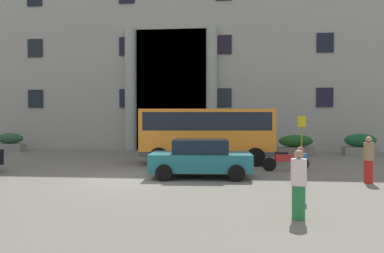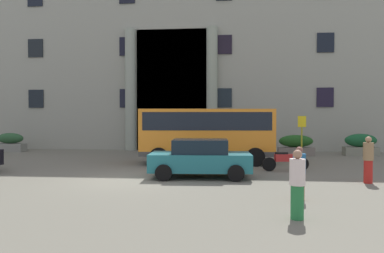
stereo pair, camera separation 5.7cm
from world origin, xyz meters
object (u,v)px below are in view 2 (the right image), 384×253
Objects in this scene: bus_stop_sign at (302,133)px; pedestrian_man_red_shirt at (299,173)px; hedge_planter_entrance_left at (296,146)px; parked_hatchback_near at (200,158)px; pedestrian_woman_dark_dress at (297,184)px; motorcycle_near_kerb at (285,160)px; hedge_planter_entrance_right at (162,144)px; hedge_planter_far_east at (361,145)px; orange_minibus at (207,131)px; pedestrian_woman_with_bag at (368,160)px; hedge_planter_west at (10,143)px.

bus_stop_sign is 1.59× the size of pedestrian_man_red_shirt.
parked_hatchback_near reaches higher than hedge_planter_entrance_left.
pedestrian_woman_dark_dress reaches higher than hedge_planter_entrance_left.
pedestrian_man_red_shirt is (-2.05, -12.94, 0.15)m from hedge_planter_entrance_left.
pedestrian_woman_dark_dress is (-0.82, -8.05, 0.35)m from motorcycle_near_kerb.
hedge_planter_entrance_right is at bearing -119.80° from pedestrian_woman_dark_dress.
parked_hatchback_near is 4.94m from pedestrian_man_red_shirt.
bus_stop_sign is 5.21m from hedge_planter_far_east.
orange_minibus is at bearing 87.40° from parked_hatchback_near.
hedge_planter_entrance_left is at bearing -132.41° from pedestrian_man_red_shirt.
pedestrian_woman_with_bag is (1.03, -7.15, -0.66)m from bus_stop_sign.
bus_stop_sign is at bearing -92.99° from hedge_planter_entrance_left.
bus_stop_sign is 1.47× the size of hedge_planter_entrance_right.
hedge_planter_west is 22.75m from pedestrian_woman_dark_dress.
hedge_planter_entrance_left is 8.41m from hedge_planter_entrance_right.
pedestrian_woman_with_bag is at bearing -10.00° from parked_hatchback_near.
orange_minibus is 5.94m from hedge_planter_entrance_right.
hedge_planter_far_east reaches higher than hedge_planter_entrance_left.
motorcycle_near_kerb is (3.57, -2.37, -1.19)m from orange_minibus.
pedestrian_man_red_shirt is 2.13m from pedestrian_woman_dark_dress.
motorcycle_near_kerb is 1.29× the size of pedestrian_woman_dark_dress.
hedge_planter_west reaches higher than hedge_planter_entrance_right.
pedestrian_man_red_shirt is (16.92, -13.56, 0.14)m from hedge_planter_west.
bus_stop_sign is at bearing -142.96° from hedge_planter_far_east.
hedge_planter_far_east is 9.26m from motorcycle_near_kerb.
pedestrian_man_red_shirt is at bearing -73.87° from orange_minibus.
hedge_planter_far_east is at bearing 0.48° from hedge_planter_entrance_right.
hedge_planter_far_east is 0.96× the size of motorcycle_near_kerb.
hedge_planter_west is at bearing 169.97° from bus_stop_sign.
hedge_planter_far_east is at bearing 5.59° from hedge_planter_entrance_left.
hedge_planter_entrance_left is 0.54× the size of parked_hatchback_near.
hedge_planter_entrance_left is at bearing -174.41° from hedge_planter_far_east.
hedge_planter_west is 16.89m from parked_hatchback_near.
parked_hatchback_near reaches higher than hedge_planter_west.
pedestrian_woman_dark_dress is at bearing -107.83° from motorcycle_near_kerb.
bus_stop_sign is at bearing -133.98° from pedestrian_man_red_shirt.
motorcycle_near_kerb is at bearing -146.81° from pedestrian_woman_dark_dress.
pedestrian_man_red_shirt reaches higher than parked_hatchback_near.
bus_stop_sign is at bearing -151.65° from pedestrian_woman_dark_dress.
hedge_planter_far_east is at bearing 23.95° from orange_minibus.
pedestrian_woman_dark_dress is at bearing -79.85° from orange_minibus.
parked_hatchback_near is at bearing -71.09° from hedge_planter_entrance_right.
hedge_planter_west reaches higher than hedge_planter_entrance_left.
hedge_planter_far_east is (9.18, 5.00, -1.00)m from orange_minibus.
hedge_planter_west is 18.93m from motorcycle_near_kerb.
pedestrian_man_red_shirt reaches higher than hedge_planter_west.
bus_stop_sign is 4.65m from motorcycle_near_kerb.
bus_stop_sign is at bearing -19.92° from hedge_planter_entrance_right.
pedestrian_woman_with_bag is at bearing -167.07° from pedestrian_man_red_shirt.
hedge_planter_entrance_left is 1.41× the size of pedestrian_man_red_shirt.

